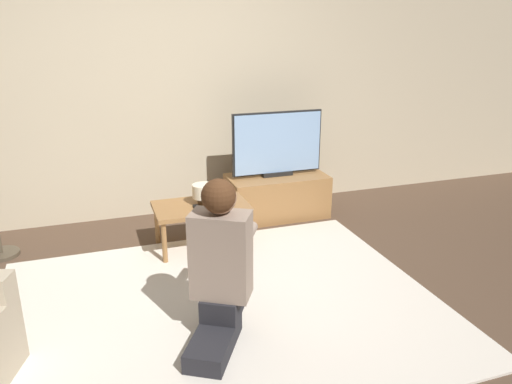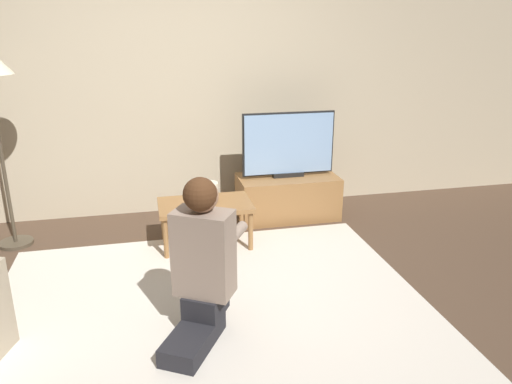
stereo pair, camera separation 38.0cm
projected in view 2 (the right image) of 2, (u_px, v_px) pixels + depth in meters
ground_plane at (211, 306)px, 3.34m from camera, size 10.00×10.00×0.00m
wall_back at (179, 79)px, 4.71m from camera, size 10.00×0.06×2.60m
rug at (211, 305)px, 3.34m from camera, size 2.86×2.28×0.02m
tv_stand at (287, 197)px, 4.83m from camera, size 0.95×0.48×0.41m
tv at (289, 144)px, 4.66m from camera, size 0.88×0.08×0.62m
coffee_table at (205, 208)px, 4.15m from camera, size 0.77×0.48×0.38m
person_kneeling at (202, 260)px, 2.90m from camera, size 0.64×0.85×0.98m
table_lamp at (207, 191)px, 4.12m from camera, size 0.18×0.18×0.17m
remote at (200, 206)px, 4.03m from camera, size 0.04×0.15×0.02m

